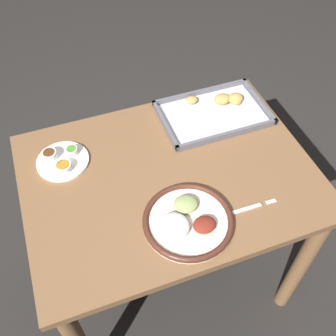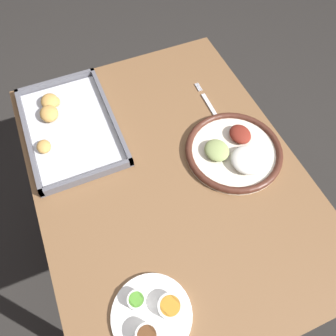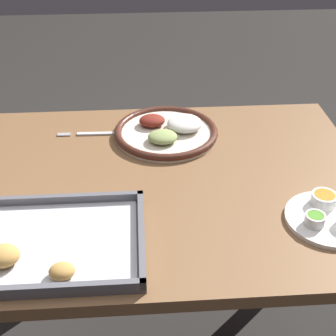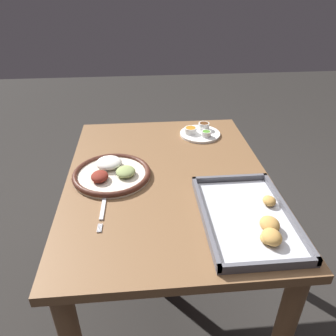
{
  "view_description": "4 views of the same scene",
  "coord_description": "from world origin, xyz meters",
  "px_view_note": "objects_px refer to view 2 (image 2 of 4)",
  "views": [
    {
      "loc": [
        -0.29,
        -0.77,
        1.77
      ],
      "look_at": [
        -0.0,
        0.0,
        0.78
      ],
      "focal_mm": 42.0,
      "sensor_mm": 36.0,
      "label": 1
    },
    {
      "loc": [
        -0.43,
        0.18,
        1.53
      ],
      "look_at": [
        -0.0,
        0.0,
        0.78
      ],
      "focal_mm": 35.0,
      "sensor_mm": 36.0,
      "label": 2
    },
    {
      "loc": [
        0.06,
        0.89,
        1.39
      ],
      "look_at": [
        -0.0,
        0.0,
        0.78
      ],
      "focal_mm": 50.0,
      "sensor_mm": 36.0,
      "label": 3
    },
    {
      "loc": [
        0.99,
        -0.09,
        1.38
      ],
      "look_at": [
        -0.0,
        0.0,
        0.78
      ],
      "focal_mm": 35.0,
      "sensor_mm": 36.0,
      "label": 4
    }
  ],
  "objects_px": {
    "dinner_plate": "(234,151)",
    "baking_tray": "(66,124)",
    "fork": "(212,110)",
    "saucer_plate": "(153,315)"
  },
  "relations": [
    {
      "from": "saucer_plate",
      "to": "fork",
      "type": "bearing_deg",
      "value": -38.88
    },
    {
      "from": "dinner_plate",
      "to": "saucer_plate",
      "type": "relative_size",
      "value": 1.56
    },
    {
      "from": "fork",
      "to": "baking_tray",
      "type": "height_order",
      "value": "baking_tray"
    },
    {
      "from": "saucer_plate",
      "to": "dinner_plate",
      "type": "bearing_deg",
      "value": -50.03
    },
    {
      "from": "fork",
      "to": "saucer_plate",
      "type": "xyz_separation_m",
      "value": [
        -0.48,
        0.39,
        0.01
      ]
    },
    {
      "from": "dinner_plate",
      "to": "baking_tray",
      "type": "height_order",
      "value": "dinner_plate"
    },
    {
      "from": "saucer_plate",
      "to": "baking_tray",
      "type": "xyz_separation_m",
      "value": [
        0.6,
        0.05,
        -0.0
      ]
    },
    {
      "from": "dinner_plate",
      "to": "baking_tray",
      "type": "distance_m",
      "value": 0.51
    },
    {
      "from": "fork",
      "to": "baking_tray",
      "type": "xyz_separation_m",
      "value": [
        0.12,
        0.44,
        0.01
      ]
    },
    {
      "from": "baking_tray",
      "to": "saucer_plate",
      "type": "bearing_deg",
      "value": -175.44
    }
  ]
}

